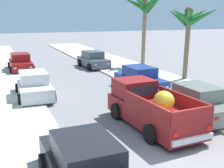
# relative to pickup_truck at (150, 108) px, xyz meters

# --- Properties ---
(ground_plane) EXTENTS (160.00, 160.00, 0.00)m
(ground_plane) POSITION_rel_pickup_truck_xyz_m (-0.78, -3.33, -0.80)
(ground_plane) COLOR slate
(sidewalk_right) EXTENTS (5.02, 60.00, 0.12)m
(sidewalk_right) POSITION_rel_pickup_truck_xyz_m (4.77, 8.67, -0.74)
(sidewalk_right) COLOR beige
(sidewalk_right) RESTS_ON ground
(curb_left) EXTENTS (0.16, 60.00, 0.10)m
(curb_left) POSITION_rel_pickup_truck_xyz_m (-5.22, 8.67, -0.75)
(curb_left) COLOR silver
(curb_left) RESTS_ON ground
(curb_right) EXTENTS (0.16, 60.00, 0.10)m
(curb_right) POSITION_rel_pickup_truck_xyz_m (3.66, 8.67, -0.75)
(curb_right) COLOR silver
(curb_right) RESTS_ON ground
(pickup_truck) EXTENTS (2.42, 5.31, 1.84)m
(pickup_truck) POSITION_rel_pickup_truck_xyz_m (0.00, 0.00, 0.00)
(pickup_truck) COLOR maroon
(pickup_truck) RESTS_ON ground
(car_left_near) EXTENTS (2.19, 4.33, 1.54)m
(car_left_near) POSITION_rel_pickup_truck_xyz_m (2.53, 5.78, -0.09)
(car_left_near) COLOR navy
(car_left_near) RESTS_ON ground
(car_right_near) EXTENTS (2.04, 4.27, 1.54)m
(car_right_near) POSITION_rel_pickup_truck_xyz_m (-4.08, 15.78, -0.09)
(car_right_near) COLOR maroon
(car_right_near) RESTS_ON ground
(car_left_mid) EXTENTS (2.10, 4.29, 1.54)m
(car_left_mid) POSITION_rel_pickup_truck_xyz_m (-4.11, 6.49, -0.09)
(car_left_mid) COLOR silver
(car_left_mid) RESTS_ON ground
(car_right_mid) EXTENTS (2.09, 4.29, 1.54)m
(car_right_mid) POSITION_rel_pickup_truck_xyz_m (2.64, 0.21, -0.09)
(car_right_mid) COLOR slate
(car_right_mid) RESTS_ON ground
(car_left_far) EXTENTS (2.08, 4.29, 1.54)m
(car_left_far) POSITION_rel_pickup_truck_xyz_m (-4.06, -3.62, -0.09)
(car_left_far) COLOR black
(car_left_far) RESTS_ON ground
(car_right_far) EXTENTS (2.20, 4.33, 1.54)m
(car_right_far) POSITION_rel_pickup_truck_xyz_m (2.41, 15.03, -0.09)
(car_right_far) COLOR #474C56
(car_right_far) RESTS_ON ground
(palm_tree_right_fore) EXTENTS (3.26, 3.98, 5.45)m
(palm_tree_right_fore) POSITION_rel_pickup_truck_xyz_m (7.06, 7.05, 3.67)
(palm_tree_right_fore) COLOR brown
(palm_tree_right_fore) RESTS_ON ground
(palm_tree_left_back) EXTENTS (4.04, 4.14, 6.68)m
(palm_tree_left_back) POSITION_rel_pickup_truck_xyz_m (7.19, 13.92, 4.71)
(palm_tree_left_back) COLOR #846B4C
(palm_tree_left_back) RESTS_ON ground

